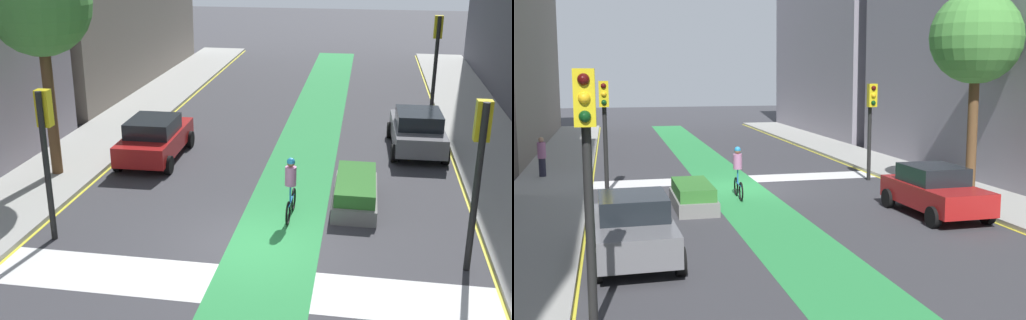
{
  "view_description": "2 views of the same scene",
  "coord_description": "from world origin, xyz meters",
  "views": [
    {
      "loc": [
        2.7,
        -14.6,
        7.6
      ],
      "look_at": [
        -0.33,
        2.55,
        1.49
      ],
      "focal_mm": 44.35,
      "sensor_mm": 36.0,
      "label": 1
    },
    {
      "loc": [
        5.2,
        24.28,
        4.5
      ],
      "look_at": [
        -0.26,
        2.52,
        1.42
      ],
      "focal_mm": 45.02,
      "sensor_mm": 36.0,
      "label": 2
    }
  ],
  "objects": [
    {
      "name": "street_tree_near",
      "position": [
        -7.37,
        3.9,
        5.65
      ],
      "size": [
        3.25,
        3.25,
        7.18
      ],
      "color": "brown",
      "rests_on": "sidewalk_left"
    },
    {
      "name": "curb_stripe_left",
      "position": [
        -6.0,
        0.0,
        0.01
      ],
      "size": [
        0.16,
        60.0,
        0.01
      ],
      "primitive_type": "cube",
      "color": "yellow",
      "rests_on": "ground_plane"
    },
    {
      "name": "traffic_signal_near_right",
      "position": [
        5.37,
        -0.19,
        2.93
      ],
      "size": [
        0.35,
        0.52,
        4.18
      ],
      "color": "black",
      "rests_on": "ground_plane"
    },
    {
      "name": "crosswalk_band",
      "position": [
        0.0,
        -2.0,
        0.0
      ],
      "size": [
        12.0,
        1.8,
        0.01
      ],
      "primitive_type": "cube",
      "color": "silver",
      "rests_on": "ground_plane"
    },
    {
      "name": "sidewalk_left",
      "position": [
        -7.5,
        0.0,
        0.07
      ],
      "size": [
        3.0,
        60.0,
        0.15
      ],
      "primitive_type": "cube",
      "color": "#9E9E99",
      "rests_on": "ground_plane"
    },
    {
      "name": "median_planter",
      "position": [
        2.58,
        3.31,
        0.4
      ],
      "size": [
        1.29,
        3.3,
        0.85
      ],
      "color": "slate",
      "rests_on": "ground_plane"
    },
    {
      "name": "cyclist_in_lane",
      "position": [
        0.78,
        1.93,
        0.97
      ],
      "size": [
        0.32,
        1.73,
        1.86
      ],
      "color": "black",
      "rests_on": "ground_plane"
    },
    {
      "name": "curb_stripe_right",
      "position": [
        6.0,
        0.0,
        0.01
      ],
      "size": [
        0.16,
        60.0,
        0.01
      ],
      "primitive_type": "cube",
      "color": "yellow",
      "rests_on": "ground_plane"
    },
    {
      "name": "car_grey_right_far",
      "position": [
        4.71,
        8.88,
        0.8
      ],
      "size": [
        2.12,
        4.25,
        1.57
      ],
      "color": "slate",
      "rests_on": "ground_plane"
    },
    {
      "name": "sidewalk_right",
      "position": [
        7.5,
        0.0,
        0.07
      ],
      "size": [
        3.0,
        60.0,
        0.15
      ],
      "primitive_type": "cube",
      "color": "#9E9E99",
      "rests_on": "ground_plane"
    },
    {
      "name": "car_red_left_far",
      "position": [
        -4.7,
        6.22,
        0.8
      ],
      "size": [
        2.11,
        4.24,
        1.57
      ],
      "color": "#A51919",
      "rests_on": "ground_plane"
    },
    {
      "name": "ground_plane",
      "position": [
        0.0,
        0.0,
        0.0
      ],
      "size": [
        120.0,
        120.0,
        0.0
      ],
      "primitive_type": "plane",
      "color": "#38383D"
    },
    {
      "name": "pedestrian_sidewalk_right_a",
      "position": [
        8.0,
        -3.87,
        1.0
      ],
      "size": [
        0.34,
        0.34,
        1.67
      ],
      "color": "#262638",
      "rests_on": "sidewalk_right"
    },
    {
      "name": "traffic_signal_near_left",
      "position": [
        -5.28,
        -0.36,
        2.83
      ],
      "size": [
        0.35,
        0.52,
        4.03
      ],
      "color": "black",
      "rests_on": "ground_plane"
    },
    {
      "name": "traffic_signal_far_right",
      "position": [
        5.58,
        13.23,
        3.19
      ],
      "size": [
        0.35,
        0.52,
        4.56
      ],
      "color": "black",
      "rests_on": "ground_plane"
    },
    {
      "name": "bike_lane_paint",
      "position": [
        0.58,
        0.0,
        0.0
      ],
      "size": [
        2.4,
        60.0,
        0.01
      ],
      "primitive_type": "cube",
      "color": "#2D8C47",
      "rests_on": "ground_plane"
    }
  ]
}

